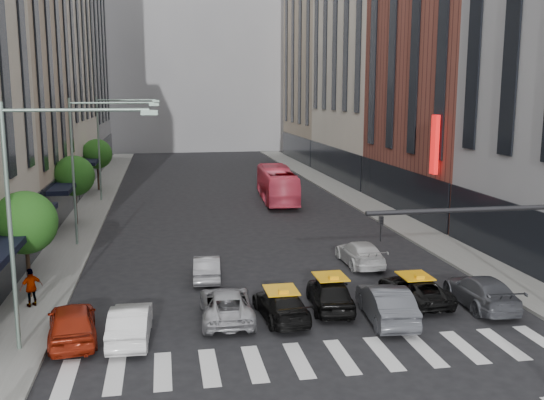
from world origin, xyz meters
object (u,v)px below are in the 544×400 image
taxi_center (330,293)px  streetlamp_near (36,194)px  streetlamp_mid (88,152)px  pedestrian_far (31,287)px  taxi_left (281,305)px  car_white_front (130,323)px  car_red (72,322)px  bus (277,185)px  streetlamp_far (110,134)px

taxi_center → streetlamp_near: bearing=17.8°
streetlamp_mid → taxi_center: streetlamp_mid is taller
pedestrian_far → taxi_center: bearing=135.7°
streetlamp_near → streetlamp_mid: size_ratio=1.00×
streetlamp_near → taxi_left: bearing=9.8°
streetlamp_mid → car_white_front: 16.70m
car_red → bus: bearing=-122.9°
streetlamp_far → taxi_left: size_ratio=2.09×
car_red → taxi_left: 8.40m
car_red → taxi_center: (10.73, 1.63, -0.02)m
taxi_left → pedestrian_far: 11.05m
taxi_left → taxi_center: 2.50m
streetlamp_mid → streetlamp_far: 16.00m
car_red → taxi_center: bearing=-179.1°
streetlamp_near → taxi_center: streetlamp_near is taller
streetlamp_mid → streetlamp_far: same height
taxi_left → pedestrian_far: size_ratio=2.49×
car_white_front → taxi_left: 6.27m
bus → taxi_left: bearing=83.3°
streetlamp_near → car_white_front: size_ratio=2.13×
taxi_left → pedestrian_far: pedestrian_far is taller
streetlamp_far → car_red: 31.68m
car_white_front → pedestrian_far: size_ratio=2.46×
streetlamp_near → taxi_left: (9.20, 1.59, -5.28)m
car_white_front → taxi_left: bearing=-167.1°
streetlamp_mid → car_white_front: size_ratio=2.13×
streetlamp_mid → pedestrian_far: 12.43m
streetlamp_far → pedestrian_far: bearing=-92.9°
car_white_front → pedestrian_far: (-4.44, 4.24, 0.31)m
streetlamp_mid → taxi_center: bearing=-49.6°
streetlamp_mid → taxi_left: bearing=-57.4°
car_white_front → streetlamp_far: bearing=-82.3°
streetlamp_near → taxi_center: (11.57, 2.38, -5.17)m
streetlamp_near → car_red: 5.27m
car_white_front → taxi_left: (6.16, 1.16, -0.07)m
streetlamp_mid → pedestrian_far: streetlamp_mid is taller
streetlamp_far → pedestrian_far: (-1.40, -27.34, -4.89)m
bus → pedestrian_far: bearing=61.2°
streetlamp_mid → car_red: (0.84, -15.25, -5.15)m
car_red → bus: bus is taller
taxi_left → bus: 28.24m
streetlamp_far → car_white_front: 32.14m
car_red → car_white_front: bearing=163.9°
car_red → bus: size_ratio=0.41×
bus → streetlamp_near: bearing=67.7°
streetlamp_near → pedestrian_far: 6.90m
streetlamp_near → bus: bearing=64.0°
pedestrian_far → car_red: bearing=85.5°
taxi_left → pedestrian_far: bearing=-20.9°
streetlamp_mid → car_red: streetlamp_mid is taller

